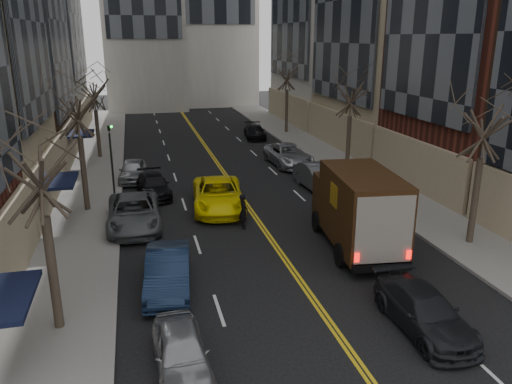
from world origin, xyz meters
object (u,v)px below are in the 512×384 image
ups_truck (357,209)px  pedestrian (243,211)px  observer_sedan (424,311)px  taxi (218,195)px

ups_truck → pedestrian: ups_truck is taller
ups_truck → observer_sedan: ups_truck is taller
pedestrian → taxi: bearing=19.6°
observer_sedan → pedestrian: bearing=110.2°
taxi → ups_truck: bearing=-46.8°
ups_truck → observer_sedan: (-0.64, -6.70, -1.20)m
ups_truck → taxi: (-5.18, 6.84, -1.04)m
observer_sedan → taxi: bearing=108.6°
observer_sedan → pedestrian: (-3.79, 10.37, 0.23)m
ups_truck → pedestrian: size_ratio=3.93×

